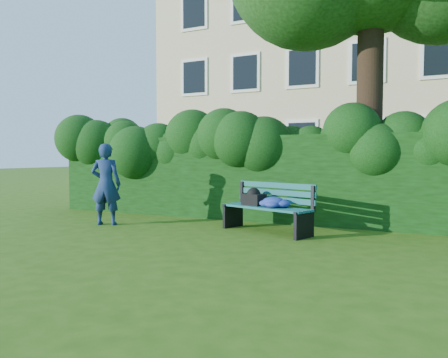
% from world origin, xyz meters
% --- Properties ---
extents(ground, '(80.00, 80.00, 0.00)m').
position_xyz_m(ground, '(0.00, 0.00, 0.00)').
color(ground, '#28510E').
rests_on(ground, ground).
extents(apartment_building, '(16.00, 8.08, 12.00)m').
position_xyz_m(apartment_building, '(-0.00, 13.99, 6.00)').
color(apartment_building, '#CFC08B').
rests_on(apartment_building, ground).
extents(hedge, '(10.00, 1.00, 1.80)m').
position_xyz_m(hedge, '(0.00, 2.20, 0.90)').
color(hedge, black).
rests_on(hedge, ground).
extents(park_bench, '(1.84, 1.12, 0.89)m').
position_xyz_m(park_bench, '(0.81, 0.72, 0.50)').
color(park_bench, '#0E4845').
rests_on(park_bench, ground).
extents(man_reading, '(0.70, 0.58, 1.63)m').
position_xyz_m(man_reading, '(-2.38, 0.10, 0.82)').
color(man_reading, navy).
rests_on(man_reading, ground).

